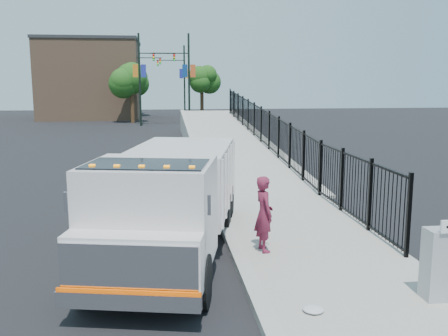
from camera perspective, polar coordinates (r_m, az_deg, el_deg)
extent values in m
plane|color=black|center=(12.39, 0.69, -8.22)|extent=(120.00, 120.00, 0.00)
cube|color=#9E998E|center=(10.97, 12.34, -10.56)|extent=(3.55, 12.00, 0.12)
cube|color=#ADAAA3|center=(10.50, 2.19, -11.16)|extent=(0.30, 12.00, 0.16)
cube|color=#9E998E|center=(28.19, 0.57, 1.98)|extent=(3.95, 24.06, 3.19)
cube|color=black|center=(24.40, 5.15, 2.85)|extent=(0.10, 28.00, 1.80)
cube|color=black|center=(11.51, -5.73, -6.97)|extent=(2.27, 6.50, 0.21)
cube|color=silver|center=(9.21, -8.35, -5.20)|extent=(2.61, 2.50, 1.89)
cube|color=silver|center=(8.25, -10.18, -10.48)|extent=(2.32, 1.11, 0.95)
cube|color=silver|center=(7.94, -10.85, -11.34)|extent=(2.15, 0.53, 0.81)
cube|color=silver|center=(8.05, -10.89, -14.67)|extent=(2.26, 0.64, 0.27)
cube|color=#FC5200|center=(8.00, -10.92, -13.75)|extent=(2.23, 0.52, 0.06)
cube|color=black|center=(8.85, -8.79, -2.03)|extent=(2.30, 1.64, 0.81)
cube|color=silver|center=(12.46, -4.76, -1.18)|extent=(3.06, 4.37, 1.61)
cube|color=silver|center=(8.59, -17.61, -3.72)|extent=(0.07, 0.07, 0.33)
cube|color=silver|center=(7.99, -1.69, -4.25)|extent=(0.07, 0.07, 0.33)
cube|color=orange|center=(8.71, -14.83, 0.23)|extent=(0.11, 0.09, 0.06)
cube|color=orange|center=(8.58, -12.15, 0.19)|extent=(0.11, 0.09, 0.06)
cube|color=orange|center=(8.46, -9.39, 0.15)|extent=(0.11, 0.09, 0.06)
cube|color=orange|center=(8.37, -6.56, 0.11)|extent=(0.11, 0.09, 0.06)
cube|color=orange|center=(8.29, -3.68, 0.06)|extent=(0.11, 0.09, 0.06)
cylinder|color=black|center=(9.20, -15.34, -12.00)|extent=(0.49, 0.99, 0.95)
cylinder|color=black|center=(8.73, -2.68, -12.84)|extent=(0.49, 0.99, 0.95)
cylinder|color=black|center=(13.42, -8.49, -4.81)|extent=(0.49, 0.99, 0.95)
cylinder|color=black|center=(13.11, 0.03, -5.05)|extent=(0.49, 0.99, 0.95)
cylinder|color=black|center=(14.41, -7.53, -3.77)|extent=(0.49, 0.99, 0.95)
cylinder|color=black|center=(14.12, 0.39, -3.97)|extent=(0.49, 0.99, 0.95)
imported|color=maroon|center=(11.07, 4.58, -5.24)|extent=(0.50, 0.67, 1.69)
cube|color=gray|center=(9.49, 23.48, -10.04)|extent=(0.55, 0.40, 1.25)
ellipsoid|color=silver|center=(8.61, 10.18, -15.59)|extent=(0.35, 0.35, 0.09)
cylinder|color=black|center=(44.88, -9.61, 9.88)|extent=(0.18, 0.18, 8.00)
cube|color=black|center=(44.91, -7.61, 12.86)|extent=(3.20, 0.08, 0.08)
cube|color=black|center=(44.91, -5.72, 12.45)|extent=(0.18, 0.22, 0.60)
cube|color=navy|center=(44.88, -9.19, 10.91)|extent=(0.45, 0.04, 1.10)
cube|color=#CB6B1A|center=(44.91, -10.10, 10.88)|extent=(0.45, 0.04, 1.10)
cylinder|color=black|center=(44.57, -4.02, 9.99)|extent=(0.18, 0.18, 8.00)
cube|color=black|center=(44.58, -6.16, 12.91)|extent=(3.20, 0.08, 0.08)
cube|color=black|center=(44.56, -8.05, 12.43)|extent=(0.18, 0.22, 0.60)
cube|color=#BF4D21|center=(44.60, -3.58, 11.02)|extent=(0.45, 0.04, 1.10)
cube|color=navy|center=(44.57, -4.49, 11.01)|extent=(0.45, 0.04, 1.10)
cylinder|color=black|center=(53.26, -10.59, 9.81)|extent=(0.18, 0.18, 8.00)
cube|color=black|center=(53.25, -8.91, 12.34)|extent=(3.20, 0.08, 0.08)
cube|color=black|center=(53.21, -7.31, 12.00)|extent=(0.18, 0.22, 0.60)
cube|color=#11329F|center=(53.25, -10.23, 10.69)|extent=(0.45, 0.04, 1.10)
cube|color=#D14A1B|center=(53.29, -10.99, 10.66)|extent=(0.45, 0.04, 1.10)
cylinder|color=black|center=(58.98, -4.54, 9.93)|extent=(0.18, 0.18, 8.00)
cube|color=black|center=(58.98, -6.16, 12.14)|extent=(3.20, 0.08, 0.08)
cube|color=black|center=(58.96, -7.58, 11.77)|extent=(0.18, 0.22, 0.60)
cube|color=gold|center=(59.00, -4.21, 10.71)|extent=(0.45, 0.04, 1.10)
cube|color=#222C9C|center=(58.97, -4.90, 10.70)|extent=(0.45, 0.04, 1.10)
cylinder|color=#382314|center=(47.99, -10.42, 6.97)|extent=(0.36, 0.36, 3.20)
sphere|color=#194714|center=(47.94, -10.51, 9.84)|extent=(3.04, 3.04, 3.04)
cylinder|color=#382314|center=(50.27, -2.54, 7.24)|extent=(0.36, 0.36, 3.20)
sphere|color=#194714|center=(50.22, -2.56, 9.98)|extent=(2.15, 2.15, 2.15)
cylinder|color=#382314|center=(57.97, -10.24, 7.44)|extent=(0.36, 0.36, 3.20)
sphere|color=#194714|center=(57.93, -10.32, 9.81)|extent=(3.29, 3.29, 3.29)
cube|color=#8C664C|center=(56.16, -14.87, 9.65)|extent=(10.00, 10.00, 8.00)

